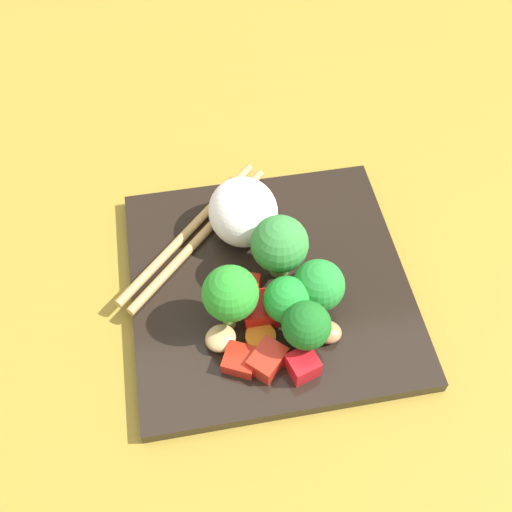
{
  "coord_description": "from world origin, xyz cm",
  "views": [
    {
      "loc": [
        -5.03,
        -29.9,
        47.88
      ],
      "look_at": [
        -1.03,
        1.54,
        3.32
      ],
      "focal_mm": 42.09,
      "sensor_mm": 36.0,
      "label": 1
    }
  ],
  "objects": [
    {
      "name": "pepper_chunk_3",
      "position": [
        1.49,
        -9.25,
        2.36
      ],
      "size": [
        2.98,
        2.91,
        2.07
      ],
      "primitive_type": "cube",
      "rotation": [
        0.0,
        0.0,
        3.48
      ],
      "color": "red",
      "rests_on": "square_plate"
    },
    {
      "name": "chicken_piece_1",
      "position": [
        4.15,
        -6.29,
        2.04
      ],
      "size": [
        3.13,
        2.92,
        1.45
      ],
      "primitive_type": "ellipsoid",
      "rotation": [
        0.0,
        0.0,
        5.92
      ],
      "color": "tan",
      "rests_on": "square_plate"
    },
    {
      "name": "carrot_slice_2",
      "position": [
        3.36,
        -0.62,
        1.65
      ],
      "size": [
        3.09,
        3.09,
        0.66
      ],
      "primitive_type": "cylinder",
      "rotation": [
        0.0,
        0.0,
        5.17
      ],
      "color": "orange",
      "rests_on": "square_plate"
    },
    {
      "name": "rice_mound",
      "position": [
        -1.67,
        6.21,
        4.17
      ],
      "size": [
        6.82,
        7.55,
        5.7
      ],
      "primitive_type": "ellipsoid",
      "rotation": [
        0.0,
        0.0,
        4.75
      ],
      "color": "white",
      "rests_on": "square_plate"
    },
    {
      "name": "carrot_slice_1",
      "position": [
        0.85,
        -2.21,
        1.52
      ],
      "size": [
        2.59,
        2.59,
        0.4
      ],
      "primitive_type": "cylinder",
      "rotation": [
        0.0,
        0.0,
        3.0
      ],
      "color": "orange",
      "rests_on": "square_plate"
    },
    {
      "name": "broccoli_floret_2",
      "position": [
        -3.85,
        -3.83,
        5.89
      ],
      "size": [
        4.77,
        4.77,
        7.1
      ],
      "color": "#84C05E",
      "rests_on": "square_plate"
    },
    {
      "name": "broccoli_floret_4",
      "position": [
        3.78,
        -3.07,
        4.4
      ],
      "size": [
        4.59,
        4.59,
        5.63
      ],
      "color": "#62A646",
      "rests_on": "square_plate"
    },
    {
      "name": "square_plate",
      "position": [
        0.0,
        0.0,
        0.66
      ],
      "size": [
        26.62,
        26.62,
        1.32
      ],
      "primitive_type": "cube",
      "rotation": [
        0.0,
        0.0,
        0.05
      ],
      "color": "black",
      "rests_on": "ground_plane"
    },
    {
      "name": "broccoli_floret_1",
      "position": [
        2.01,
        -7.04,
        4.98
      ],
      "size": [
        4.08,
        4.08,
        5.87
      ],
      "color": "#62A753",
      "rests_on": "square_plate"
    },
    {
      "name": "carrot_slice_0",
      "position": [
        -3.89,
        0.01,
        1.55
      ],
      "size": [
        3.1,
        3.1,
        0.47
      ],
      "primitive_type": "cylinder",
      "rotation": [
        0.0,
        0.0,
        5.58
      ],
      "color": "orange",
      "rests_on": "square_plate"
    },
    {
      "name": "chopstick_pair",
      "position": [
        -6.44,
        6.04,
        1.76
      ],
      "size": [
        15.4,
        16.71,
        0.87
      ],
      "rotation": [
        0.0,
        0.0,
        3.98
      ],
      "color": "tan",
      "rests_on": "square_plate"
    },
    {
      "name": "pepper_chunk_2",
      "position": [
        -2.06,
        -1.04,
        2.43
      ],
      "size": [
        2.42,
        2.19,
        2.21
      ],
      "primitive_type": "cube",
      "rotation": [
        0.0,
        0.0,
        5.96
      ],
      "color": "red",
      "rests_on": "square_plate"
    },
    {
      "name": "chicken_piece_2",
      "position": [
        -5.01,
        -5.76,
        2.07
      ],
      "size": [
        3.64,
        3.58,
        1.5
      ],
      "primitive_type": "ellipsoid",
      "rotation": [
        0.0,
        0.0,
        0.55
      ],
      "color": "tan",
      "rests_on": "square_plate"
    },
    {
      "name": "broccoli_floret_0",
      "position": [
        0.86,
        -4.22,
        4.56
      ],
      "size": [
        4.06,
        4.06,
        5.4
      ],
      "color": "#6DA255",
      "rests_on": "square_plate"
    },
    {
      "name": "pepper_chunk_4",
      "position": [
        -1.34,
        -3.51,
        2.34
      ],
      "size": [
        3.12,
        3.16,
        2.04
      ],
      "primitive_type": "cube",
      "rotation": [
        0.0,
        0.0,
        3.2
      ],
      "color": "red",
      "rests_on": "square_plate"
    },
    {
      "name": "ground_plane",
      "position": [
        0.0,
        0.0,
        -1.0
      ],
      "size": [
        110.0,
        110.0,
        2.0
      ],
      "primitive_type": "cube",
      "color": "olive"
    },
    {
      "name": "broccoli_floret_3",
      "position": [
        0.97,
        0.79,
        5.66
      ],
      "size": [
        5.14,
        5.14,
        7.24
      ],
      "color": "#71BE5A",
      "rests_on": "square_plate"
    },
    {
      "name": "pepper_chunk_0",
      "position": [
        -1.33,
        -8.34,
        2.22
      ],
      "size": [
        3.79,
        3.85,
        1.79
      ],
      "primitive_type": "cube",
      "rotation": [
        0.0,
        0.0,
        0.84
      ],
      "color": "red",
      "rests_on": "square_plate"
    },
    {
      "name": "pepper_chunk_1",
      "position": [
        -3.56,
        -7.94,
        1.98
      ],
      "size": [
        3.47,
        3.39,
        1.32
      ],
      "primitive_type": "cube",
      "rotation": [
        0.0,
        0.0,
        4.31
      ],
      "color": "red",
      "rests_on": "square_plate"
    },
    {
      "name": "carrot_slice_3",
      "position": [
        -1.58,
        -5.92,
        1.71
      ],
      "size": [
        3.54,
        3.54,
        0.77
      ],
      "primitive_type": "cylinder",
      "rotation": [
        0.0,
        0.0,
        1.11
      ],
      "color": "orange",
      "rests_on": "square_plate"
    }
  ]
}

